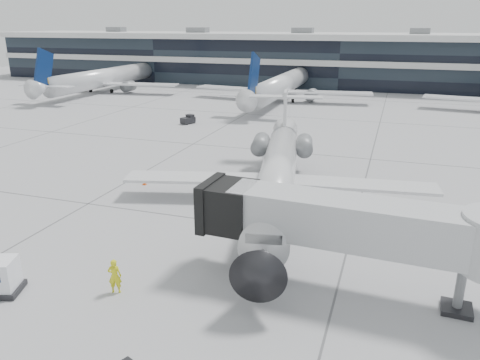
% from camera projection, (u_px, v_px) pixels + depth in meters
% --- Properties ---
extents(ground, '(220.00, 220.00, 0.00)m').
position_uv_depth(ground, '(207.00, 220.00, 33.34)').
color(ground, '#969698').
rests_on(ground, ground).
extents(terminal, '(170.00, 22.00, 10.00)m').
position_uv_depth(terminal, '(345.00, 62.00, 105.43)').
color(terminal, black).
rests_on(terminal, ground).
extents(bg_jet_left, '(32.00, 40.00, 9.60)m').
position_uv_depth(bg_jet_left, '(107.00, 91.00, 96.35)').
color(bg_jet_left, silver).
rests_on(bg_jet_left, ground).
extents(bg_jet_center, '(32.00, 40.00, 9.60)m').
position_uv_depth(bg_jet_center, '(282.00, 100.00, 85.18)').
color(bg_jet_center, silver).
rests_on(bg_jet_center, ground).
extents(regional_jet, '(24.21, 30.18, 7.00)m').
position_uv_depth(regional_jet, '(278.00, 172.00, 36.18)').
color(regional_jet, silver).
rests_on(regional_jet, ground).
extents(jet_bridge, '(16.25, 3.99, 5.22)m').
position_uv_depth(jet_bridge, '(369.00, 226.00, 23.15)').
color(jet_bridge, '#B0B4B5').
rests_on(jet_bridge, ground).
extents(ramp_worker, '(0.80, 0.66, 1.90)m').
position_uv_depth(ramp_worker, '(115.00, 276.00, 24.12)').
color(ramp_worker, yellow).
rests_on(ramp_worker, ground).
extents(traffic_cone, '(0.38, 0.38, 0.50)m').
position_uv_depth(traffic_cone, '(144.00, 182.00, 40.61)').
color(traffic_cone, '#EE4F0C').
rests_on(traffic_cone, ground).
extents(far_tug, '(1.80, 2.24, 1.24)m').
position_uv_depth(far_tug, '(188.00, 120.00, 65.24)').
color(far_tug, black).
rests_on(far_tug, ground).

